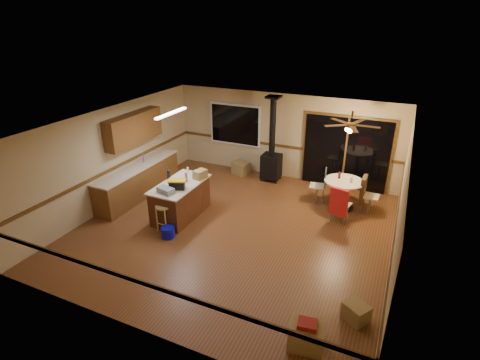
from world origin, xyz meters
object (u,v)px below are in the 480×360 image
Objects in this scene: box_corner_a at (306,336)px; wood_stove at (271,158)px; kitchen_island at (181,200)px; toolbox_grey at (166,190)px; box_under_window at (241,168)px; bar_stool at (164,218)px; chair_left at (322,182)px; chair_right at (364,190)px; toolbox_black at (177,185)px; blue_bucket at (168,232)px; chair_near at (339,202)px; dining_table at (343,189)px; box_corner_b at (356,312)px.

wood_stove is at bearing 114.99° from box_corner_a.
kitchen_island is 0.76m from toolbox_grey.
toolbox_grey reaches higher than box_under_window.
box_corner_a is at bearing -57.31° from box_under_window.
toolbox_grey is at bearing 98.68° from bar_stool.
toolbox_grey is at bearing -91.34° from kitchen_island.
chair_right is at bearing -3.12° from chair_left.
kitchen_island is at bearing -143.44° from chair_left.
box_corner_a is (2.68, -5.74, -0.53)m from wood_stove.
toolbox_black is 0.56× the size of bar_stool.
toolbox_black is (0.12, -0.28, 0.55)m from kitchen_island.
blue_bucket is 0.44× the size of chair_near.
box_corner_a is at bearing -26.03° from bar_stool.
kitchen_island is at bearing 88.66° from toolbox_grey.
chair_right is (2.85, -0.86, -0.13)m from wood_stove.
dining_table is at bearing 36.53° from toolbox_grey.
toolbox_grey reaches higher than blue_bucket.
kitchen_island is at bearing 112.99° from toolbox_black.
kitchen_island is 0.77m from bar_stool.
bar_stool is 4.27m from chair_left.
chair_right reaches higher than dining_table.
wood_stove is 4.04m from bar_stool.
bar_stool is at bearing 153.97° from box_corner_a.
toolbox_grey is at bearing -114.99° from toolbox_black.
box_corner_b is (0.97, -3.95, -0.38)m from dining_table.
toolbox_grey is 0.40× the size of dining_table.
toolbox_black is 0.71× the size of chair_left.
toolbox_black reaches higher than box_corner_b.
box_corner_b is at bearing -68.95° from chair_left.
chair_left is at bearing 42.74° from toolbox_grey.
chair_right is (0.46, 0.94, 0.00)m from chair_near.
toolbox_grey is 0.67m from bar_stool.
kitchen_island reaches higher than box_corner_b.
box_under_window is at bearing 87.63° from toolbox_black.
kitchen_island is at bearing 104.89° from blue_bucket.
wood_stove reaches higher than blue_bucket.
chair_near and chair_right have the same top height.
chair_left is (3.02, 3.01, 0.26)m from bar_stool.
kitchen_island is 5.45× the size of blue_bucket.
chair_left is (2.91, 2.53, -0.41)m from toolbox_black.
dining_table is 1.95× the size of chair_left.
chair_near reaches higher than bar_stool.
box_under_window is at bearing 85.21° from kitchen_island.
bar_stool is 0.93× the size of chair_near.
toolbox_black reaches higher than bar_stool.
blue_bucket is 0.31× the size of dining_table.
kitchen_island is 3.78m from chair_left.
bar_stool reaches higher than box_under_window.
bar_stool is 4.41m from box_corner_a.
chair_right is (1.11, -0.06, 0.01)m from chair_left.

